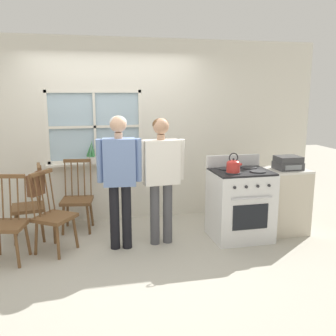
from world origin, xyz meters
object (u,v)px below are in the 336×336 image
at_px(chair_by_window, 53,217).
at_px(handbag, 36,184).
at_px(potted_plant, 92,156).
at_px(stereo, 288,163).
at_px(side_counter, 285,201).
at_px(kettle, 233,165).
at_px(stove, 240,204).
at_px(chair_near_wall, 30,207).
at_px(chair_center_cluster, 77,200).
at_px(person_teen_center, 161,169).
at_px(chair_near_stove, 7,224).
at_px(person_elderly_left, 119,170).

height_order(chair_by_window, handbag, same).
relative_size(chair_by_window, potted_plant, 2.92).
relative_size(handbag, stereo, 0.90).
relative_size(chair_by_window, side_counter, 1.11).
distance_m(kettle, potted_plant, 2.09).
distance_m(potted_plant, stereo, 2.77).
relative_size(potted_plant, side_counter, 0.38).
distance_m(stove, kettle, 0.59).
bearing_deg(chair_near_wall, handbag, 15.02).
xyz_separation_m(chair_center_cluster, handbag, (-0.47, -0.55, 0.38)).
xyz_separation_m(stove, handbag, (-2.58, 0.23, 0.35)).
distance_m(person_teen_center, potted_plant, 1.30).
bearing_deg(stereo, chair_near_stove, -178.34).
bearing_deg(handbag, person_elderly_left, -12.75).
bearing_deg(potted_plant, stove, -29.40).
height_order(chair_near_stove, kettle, kettle).
bearing_deg(chair_near_wall, person_elderly_left, 56.00).
relative_size(chair_center_cluster, kettle, 4.04).
distance_m(person_elderly_left, potted_plant, 1.10).
distance_m(chair_by_window, side_counter, 3.09).
distance_m(chair_by_window, person_teen_center, 1.44).
bearing_deg(chair_center_cluster, chair_by_window, -103.24).
relative_size(person_elderly_left, person_teen_center, 1.02).
relative_size(chair_near_stove, stereo, 2.94).
bearing_deg(side_counter, handbag, 177.10).
bearing_deg(chair_near_stove, chair_center_cluster, 59.71).
distance_m(kettle, handbag, 2.45).
bearing_deg(stove, kettle, -142.35).
xyz_separation_m(potted_plant, side_counter, (2.58, -1.00, -0.55)).
bearing_deg(chair_by_window, side_counter, -55.66).
bearing_deg(chair_by_window, handbag, 90.00).
relative_size(kettle, stereo, 0.73).
bearing_deg(kettle, person_teen_center, 168.29).
distance_m(chair_by_window, kettle, 2.31).
height_order(chair_near_wall, potted_plant, potted_plant).
bearing_deg(chair_near_stove, potted_plant, 60.46).
height_order(chair_near_stove, handbag, same).
distance_m(chair_by_window, chair_near_stove, 0.53).
distance_m(person_teen_center, side_counter, 1.84).
height_order(person_elderly_left, handbag, person_elderly_left).
relative_size(stove, stereo, 3.19).
bearing_deg(side_counter, stove, -174.54).
bearing_deg(stove, chair_near_stove, -178.84).
bearing_deg(chair_center_cluster, side_counter, -5.69).
height_order(potted_plant, stereo, potted_plant).
xyz_separation_m(kettle, potted_plant, (-1.71, 1.19, -0.02)).
xyz_separation_m(person_elderly_left, stereo, (2.28, 0.04, -0.01)).
xyz_separation_m(person_teen_center, side_counter, (1.76, 0.01, -0.53)).
bearing_deg(person_teen_center, potted_plant, 124.71).
height_order(stove, handbag, stove).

